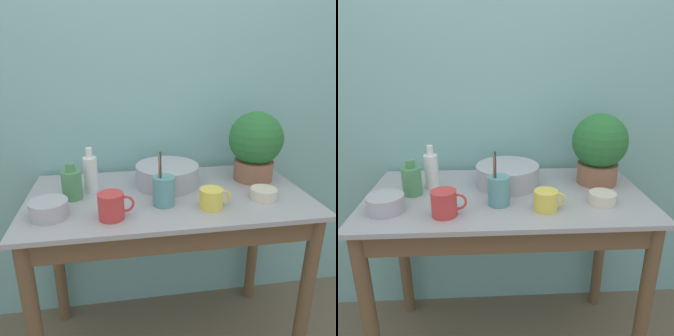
% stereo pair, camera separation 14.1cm
% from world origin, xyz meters
% --- Properties ---
extents(wall_back, '(6.00, 0.05, 2.40)m').
position_xyz_m(wall_back, '(0.00, 0.70, 1.20)').
color(wall_back, '#7AB2B2').
rests_on(wall_back, ground_plane).
extents(counter_table, '(1.22, 0.65, 0.86)m').
position_xyz_m(counter_table, '(0.00, 0.30, 0.68)').
color(counter_table, brown).
rests_on(counter_table, ground_plane).
extents(potted_plant, '(0.26, 0.26, 0.33)m').
position_xyz_m(potted_plant, '(0.44, 0.43, 1.04)').
color(potted_plant, '#8C5B42').
rests_on(potted_plant, counter_table).
extents(bowl_wash_large, '(0.29, 0.29, 0.10)m').
position_xyz_m(bowl_wash_large, '(0.01, 0.43, 0.91)').
color(bowl_wash_large, '#A8A8B2').
rests_on(bowl_wash_large, counter_table).
extents(bottle_tall, '(0.06, 0.06, 0.20)m').
position_xyz_m(bottle_tall, '(-0.34, 0.41, 0.95)').
color(bottle_tall, white).
rests_on(bottle_tall, counter_table).
extents(bottle_short, '(0.08, 0.08, 0.16)m').
position_xyz_m(bottle_short, '(-0.41, 0.34, 0.93)').
color(bottle_short, '#4C8C59').
rests_on(bottle_short, counter_table).
extents(mug_yellow, '(0.13, 0.10, 0.08)m').
position_xyz_m(mug_yellow, '(0.15, 0.16, 0.90)').
color(mug_yellow, '#E5CC4C').
rests_on(mug_yellow, counter_table).
extents(mug_red, '(0.14, 0.10, 0.10)m').
position_xyz_m(mug_red, '(-0.24, 0.13, 0.91)').
color(mug_red, '#C63838').
rests_on(mug_red, counter_table).
extents(bowl_small_cream, '(0.11, 0.11, 0.05)m').
position_xyz_m(bowl_small_cream, '(0.39, 0.20, 0.89)').
color(bowl_small_cream, beige).
rests_on(bowl_small_cream, counter_table).
extents(bowl_small_steel, '(0.15, 0.15, 0.07)m').
position_xyz_m(bowl_small_steel, '(-0.48, 0.18, 0.90)').
color(bowl_small_steel, '#A8A8B2').
rests_on(bowl_small_steel, counter_table).
extents(utensil_cup, '(0.09, 0.09, 0.23)m').
position_xyz_m(utensil_cup, '(-0.04, 0.21, 0.93)').
color(utensil_cup, '#569399').
rests_on(utensil_cup, counter_table).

